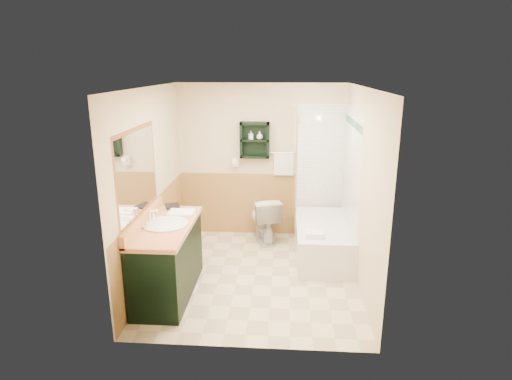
% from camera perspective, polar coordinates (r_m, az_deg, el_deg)
% --- Properties ---
extents(floor, '(3.00, 3.00, 0.00)m').
position_cam_1_polar(floor, '(5.71, -0.15, -11.30)').
color(floor, beige).
rests_on(floor, ground).
extents(back_wall, '(2.60, 0.04, 2.40)m').
position_cam_1_polar(back_wall, '(6.74, 0.74, 3.88)').
color(back_wall, beige).
rests_on(back_wall, ground).
extents(left_wall, '(0.04, 3.00, 2.40)m').
position_cam_1_polar(left_wall, '(5.51, -13.98, 0.61)').
color(left_wall, beige).
rests_on(left_wall, ground).
extents(right_wall, '(0.04, 3.00, 2.40)m').
position_cam_1_polar(right_wall, '(5.34, 14.11, 0.10)').
color(right_wall, beige).
rests_on(right_wall, ground).
extents(ceiling, '(2.60, 3.00, 0.04)m').
position_cam_1_polar(ceiling, '(5.07, -0.17, 13.76)').
color(ceiling, white).
rests_on(ceiling, back_wall).
extents(wainscot_left, '(2.98, 2.98, 1.00)m').
position_cam_1_polar(wainscot_left, '(5.73, -13.17, -6.16)').
color(wainscot_left, tan).
rests_on(wainscot_left, left_wall).
extents(wainscot_back, '(2.58, 2.58, 1.00)m').
position_cam_1_polar(wainscot_back, '(6.89, 0.71, -1.88)').
color(wainscot_back, tan).
rests_on(wainscot_back, back_wall).
extents(mirror_frame, '(1.30, 1.30, 1.00)m').
position_cam_1_polar(mirror_frame, '(4.92, -15.56, 2.25)').
color(mirror_frame, brown).
rests_on(mirror_frame, left_wall).
extents(mirror_glass, '(1.20, 1.20, 0.90)m').
position_cam_1_polar(mirror_glass, '(4.92, -15.51, 2.25)').
color(mirror_glass, white).
rests_on(mirror_glass, left_wall).
extents(tile_right, '(1.50, 1.50, 2.10)m').
position_cam_1_polar(tile_right, '(6.09, 12.45, 0.70)').
color(tile_right, white).
rests_on(tile_right, right_wall).
extents(tile_back, '(0.95, 0.95, 2.10)m').
position_cam_1_polar(tile_back, '(6.75, 9.44, 2.38)').
color(tile_back, white).
rests_on(tile_back, back_wall).
extents(tile_accent, '(1.50, 1.50, 0.10)m').
position_cam_1_polar(tile_accent, '(5.92, 12.86, 8.66)').
color(tile_accent, '#154B37').
rests_on(tile_accent, right_wall).
extents(wall_shelf, '(0.45, 0.15, 0.55)m').
position_cam_1_polar(wall_shelf, '(6.56, -0.18, 6.67)').
color(wall_shelf, black).
rests_on(wall_shelf, back_wall).
extents(hair_dryer, '(0.10, 0.24, 0.18)m').
position_cam_1_polar(hair_dryer, '(6.68, -2.73, 3.77)').
color(hair_dryer, white).
rests_on(hair_dryer, back_wall).
extents(towel_bar, '(0.40, 0.06, 0.40)m').
position_cam_1_polar(towel_bar, '(6.63, 3.75, 4.97)').
color(towel_bar, white).
rests_on(towel_bar, back_wall).
extents(curtain_rod, '(0.03, 1.60, 0.03)m').
position_cam_1_polar(curtain_rod, '(5.84, 5.63, 9.87)').
color(curtain_rod, silver).
rests_on(curtain_rod, back_wall).
extents(shower_curtain, '(1.05, 1.05, 1.70)m').
position_cam_1_polar(shower_curtain, '(6.16, 5.37, 2.17)').
color(shower_curtain, '#C1B491').
rests_on(shower_curtain, curtain_rod).
extents(vanity, '(0.59, 1.39, 0.88)m').
position_cam_1_polar(vanity, '(5.21, -11.68, -9.08)').
color(vanity, black).
rests_on(vanity, ground).
extents(bathtub, '(0.76, 1.50, 0.51)m').
position_cam_1_polar(bathtub, '(6.19, 8.89, -6.64)').
color(bathtub, silver).
rests_on(bathtub, ground).
extents(toilet, '(0.60, 0.81, 0.71)m').
position_cam_1_polar(toilet, '(6.65, 1.04, -3.89)').
color(toilet, silver).
rests_on(toilet, ground).
extents(counter_towel, '(0.31, 0.25, 0.04)m').
position_cam_1_polar(counter_towel, '(5.34, -9.91, -3.03)').
color(counter_towel, white).
rests_on(counter_towel, vanity).
extents(vanity_book, '(0.17, 0.08, 0.23)m').
position_cam_1_polar(vanity_book, '(5.61, -12.00, -1.19)').
color(vanity_book, black).
rests_on(vanity_book, vanity).
extents(tub_towel, '(0.23, 0.19, 0.07)m').
position_cam_1_polar(tub_towel, '(5.62, 7.78, -5.86)').
color(tub_towel, white).
rests_on(tub_towel, bathtub).
extents(soap_bottle_a, '(0.10, 0.14, 0.06)m').
position_cam_1_polar(soap_bottle_a, '(6.56, -0.69, 7.05)').
color(soap_bottle_a, silver).
rests_on(soap_bottle_a, wall_shelf).
extents(soap_bottle_b, '(0.13, 0.14, 0.09)m').
position_cam_1_polar(soap_bottle_b, '(6.54, 0.49, 7.19)').
color(soap_bottle_b, silver).
rests_on(soap_bottle_b, wall_shelf).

